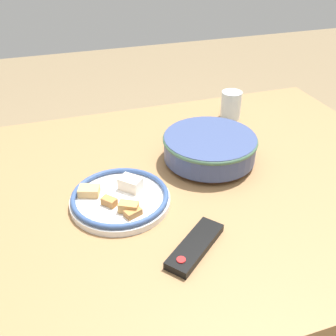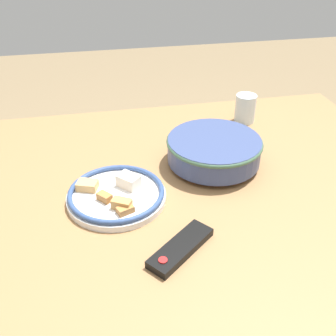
# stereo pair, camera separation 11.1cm
# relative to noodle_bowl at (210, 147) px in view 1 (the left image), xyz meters

# --- Properties ---
(dining_table) EXTENTS (1.41, 1.06, 0.77)m
(dining_table) POSITION_rel_noodle_bowl_xyz_m (0.09, 0.08, -0.13)
(dining_table) COLOR olive
(dining_table) RESTS_ON ground_plane
(noodle_bowl) EXTENTS (0.29, 0.29, 0.09)m
(noodle_bowl) POSITION_rel_noodle_bowl_xyz_m (0.00, 0.00, 0.00)
(noodle_bowl) COLOR #384775
(noodle_bowl) RESTS_ON dining_table
(food_plate) EXTENTS (0.27, 0.27, 0.05)m
(food_plate) POSITION_rel_noodle_bowl_xyz_m (0.31, 0.12, -0.03)
(food_plate) COLOR white
(food_plate) RESTS_ON dining_table
(tv_remote) EXTENTS (0.18, 0.16, 0.02)m
(tv_remote) POSITION_rel_noodle_bowl_xyz_m (0.18, 0.34, -0.04)
(tv_remote) COLOR black
(tv_remote) RESTS_ON dining_table
(drinking_glass) EXTENTS (0.07, 0.07, 0.10)m
(drinking_glass) POSITION_rel_noodle_bowl_xyz_m (-0.20, -0.26, -0.00)
(drinking_glass) COLOR silver
(drinking_glass) RESTS_ON dining_table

